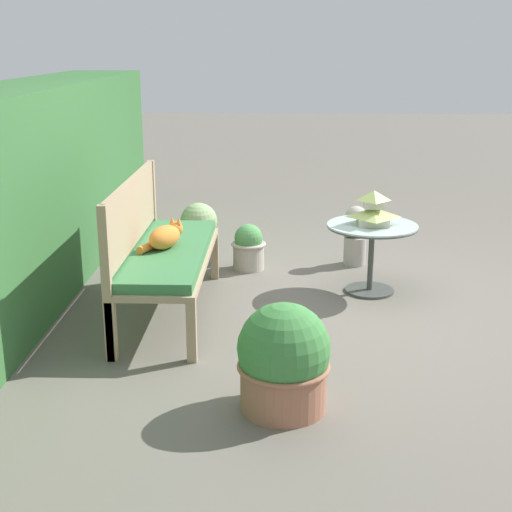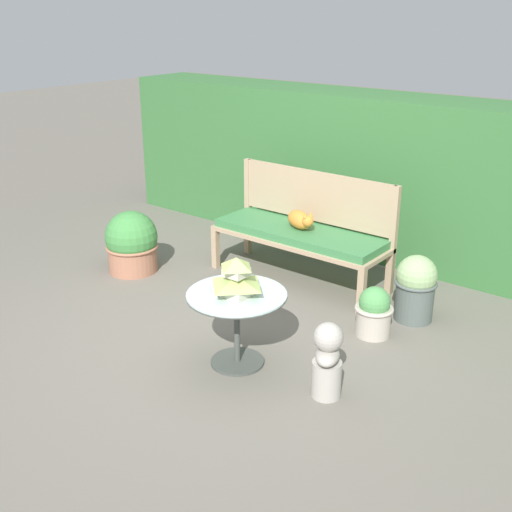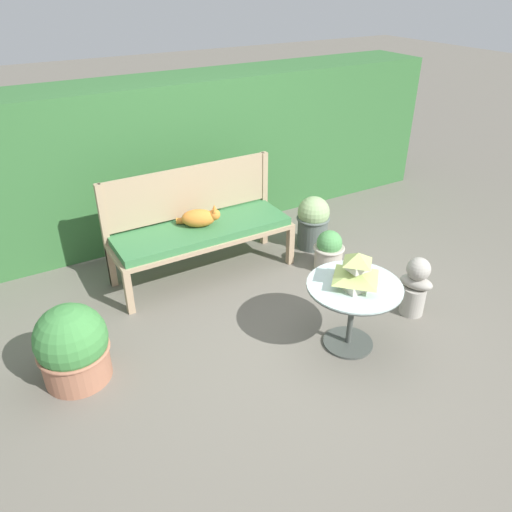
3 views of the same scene
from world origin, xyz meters
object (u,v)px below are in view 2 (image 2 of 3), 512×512
(potted_plant_patio_mid, at_px, (416,287))
(potted_plant_table_near, at_px, (132,244))
(patio_table, at_px, (237,309))
(pagoda_birdhouse, at_px, (236,278))
(garden_bust, at_px, (327,360))
(cat, at_px, (300,220))
(potted_plant_table_far, at_px, (374,312))
(garden_bench, at_px, (299,237))

(potted_plant_patio_mid, bearing_deg, potted_plant_table_near, -164.14)
(patio_table, height_order, potted_plant_patio_mid, potted_plant_patio_mid)
(pagoda_birdhouse, xyz_separation_m, garden_bust, (0.73, 0.05, -0.40))
(cat, bearing_deg, potted_plant_table_near, -124.08)
(garden_bust, bearing_deg, pagoda_birdhouse, -111.75)
(cat, relative_size, garden_bust, 0.68)
(patio_table, height_order, potted_plant_table_near, potted_plant_table_near)
(cat, xyz_separation_m, patio_table, (0.53, -1.54, -0.15))
(potted_plant_table_near, height_order, potted_plant_table_far, potted_plant_table_near)
(patio_table, relative_size, potted_plant_table_near, 1.18)
(garden_bust, distance_m, potted_plant_table_near, 2.72)
(pagoda_birdhouse, relative_size, garden_bust, 0.59)
(potted_plant_table_near, xyz_separation_m, potted_plant_table_far, (2.47, 0.29, -0.08))
(garden_bench, height_order, potted_plant_table_far, garden_bench)
(patio_table, bearing_deg, potted_plant_patio_mid, 64.40)
(pagoda_birdhouse, relative_size, potted_plant_patio_mid, 0.57)
(garden_bench, distance_m, cat, 0.16)
(potted_plant_table_far, distance_m, potted_plant_patio_mid, 0.47)
(garden_bust, relative_size, potted_plant_table_near, 0.89)
(cat, distance_m, potted_plant_patio_mid, 1.26)
(pagoda_birdhouse, height_order, potted_plant_patio_mid, pagoda_birdhouse)
(cat, bearing_deg, potted_plant_table_far, -2.18)
(potted_plant_patio_mid, bearing_deg, potted_plant_table_far, -106.25)
(patio_table, relative_size, pagoda_birdhouse, 2.23)
(garden_bust, relative_size, potted_plant_table_far, 1.32)
(potted_plant_table_near, bearing_deg, cat, 31.40)
(cat, xyz_separation_m, potted_plant_table_far, (1.09, -0.55, -0.39))
(patio_table, height_order, pagoda_birdhouse, pagoda_birdhouse)
(potted_plant_table_near, relative_size, potted_plant_patio_mid, 1.07)
(pagoda_birdhouse, bearing_deg, potted_plant_table_near, 159.94)
(patio_table, distance_m, garden_bust, 0.75)
(patio_table, relative_size, garden_bust, 1.33)
(garden_bust, height_order, potted_plant_table_near, potted_plant_table_near)
(cat, distance_m, potted_plant_table_far, 1.28)
(garden_bust, bearing_deg, potted_plant_patio_mid, 156.10)
(pagoda_birdhouse, distance_m, garden_bust, 0.83)
(potted_plant_table_near, bearing_deg, garden_bust, -13.82)
(potted_plant_table_near, relative_size, potted_plant_table_far, 1.49)
(patio_table, distance_m, pagoda_birdhouse, 0.23)
(garden_bench, relative_size, potted_plant_table_near, 2.81)
(garden_bust, bearing_deg, garden_bench, -165.06)
(patio_table, height_order, potted_plant_table_far, patio_table)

